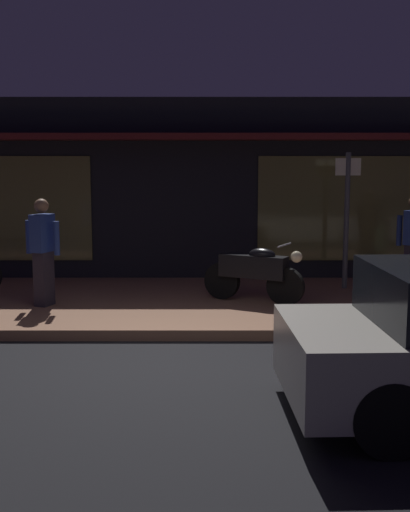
% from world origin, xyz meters
% --- Properties ---
extents(ground_plane, '(60.00, 60.00, 0.00)m').
position_xyz_m(ground_plane, '(0.00, 0.00, 0.00)').
color(ground_plane, black).
extents(sidewalk_slab, '(18.00, 4.00, 0.15)m').
position_xyz_m(sidewalk_slab, '(0.00, 3.00, 0.07)').
color(sidewalk_slab, '#8C6047').
rests_on(sidewalk_slab, ground_plane).
extents(storefront_building, '(18.00, 3.30, 3.60)m').
position_xyz_m(storefront_building, '(0.00, 6.39, 1.80)').
color(storefront_building, black).
rests_on(storefront_building, ground_plane).
extents(motorcycle, '(1.57, 0.93, 0.97)m').
position_xyz_m(motorcycle, '(1.38, 2.76, 0.65)').
color(motorcycle, black).
rests_on(motorcycle, sidewalk_slab).
extents(person_photographer, '(0.60, 0.43, 1.67)m').
position_xyz_m(person_photographer, '(-1.93, 2.53, 1.03)').
color(person_photographer, '#28232D').
rests_on(person_photographer, sidewalk_slab).
extents(sign_post, '(0.44, 0.09, 2.40)m').
position_xyz_m(sign_post, '(3.08, 3.96, 1.51)').
color(sign_post, '#47474C').
rests_on(sign_post, sidewalk_slab).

